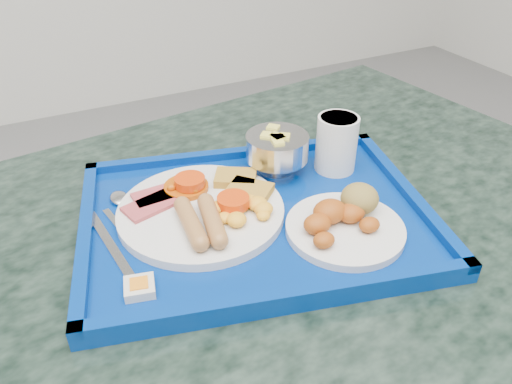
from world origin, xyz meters
TOP-DOWN VIEW (x-y plane):
  - table at (0.27, 0.67)m, footprint 1.34×0.98m
  - tray at (0.27, 0.68)m, footprint 0.58×0.48m
  - main_plate at (0.21, 0.71)m, footprint 0.24×0.24m
  - bread_plate at (0.37, 0.59)m, footprint 0.17×0.17m
  - fruit_bowl at (0.36, 0.77)m, footprint 0.10×0.10m
  - juice_cup at (0.45, 0.74)m, footprint 0.07×0.07m
  - spoon at (0.10, 0.78)m, footprint 0.05×0.17m
  - knife at (0.06, 0.72)m, footprint 0.03×0.18m
  - jam_packet at (0.08, 0.60)m, footprint 0.04×0.04m

SIDE VIEW (x-z plane):
  - table at x=0.27m, z-range 0.19..0.97m
  - tray at x=0.27m, z-range 0.77..0.80m
  - knife at x=0.06m, z-range 0.79..0.80m
  - spoon at x=0.10m, z-range 0.79..0.80m
  - jam_packet at x=0.08m, z-range 0.79..0.81m
  - main_plate at x=0.21m, z-range 0.79..0.83m
  - bread_plate at x=0.37m, z-range 0.78..0.84m
  - fruit_bowl at x=0.36m, z-range 0.81..0.88m
  - juice_cup at x=0.45m, z-range 0.80..0.89m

